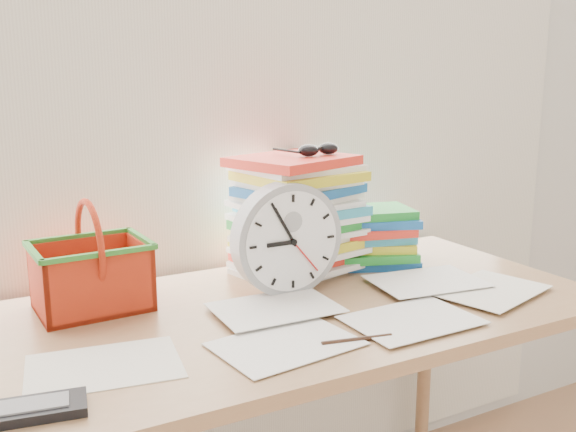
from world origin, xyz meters
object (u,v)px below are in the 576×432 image
desk (297,335)px  book_stack (371,236)px  calculator (33,410)px  paper_stack (297,215)px  clock (287,239)px  basket (90,256)px

desk → book_stack: book_stack is taller
desk → calculator: 0.64m
desk → paper_stack: bearing=61.0°
paper_stack → book_stack: (0.22, -0.03, -0.08)m
paper_stack → clock: paper_stack is taller
clock → book_stack: clock is taller
paper_stack → basket: paper_stack is taller
desk → clock: size_ratio=5.21×
book_stack → basket: 0.75m
book_stack → clock: bearing=-160.6°
clock → calculator: size_ratio=1.68×
clock → book_stack: 0.35m
clock → basket: size_ratio=1.10×
book_stack → basket: size_ratio=1.07×
desk → clock: (0.02, 0.08, 0.21)m
book_stack → calculator: book_stack is taller
calculator → clock: bearing=36.3°
desk → calculator: bearing=-159.0°
paper_stack → basket: size_ratio=1.33×
paper_stack → calculator: size_ratio=2.03×
clock → calculator: 0.69m
book_stack → basket: (-0.75, 0.00, 0.04)m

